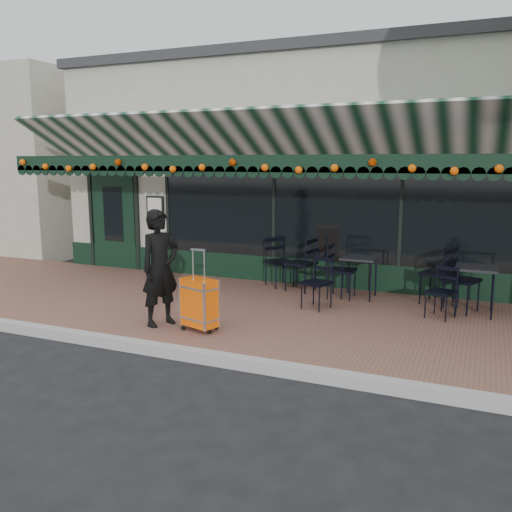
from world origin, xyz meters
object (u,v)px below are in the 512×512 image
at_px(chair_solo, 280,262).
at_px(woman, 160,268).
at_px(cafe_table_b, 360,261).
at_px(chair_b_front, 317,283).
at_px(suitcase, 199,304).
at_px(cafe_table_a, 476,271).
at_px(chair_a_front, 441,293).
at_px(chair_b_left, 301,264).
at_px(chair_b_right, 342,271).
at_px(chair_a_left, 438,274).
at_px(chair_a_right, 461,281).

bearing_deg(chair_solo, woman, -154.44).
bearing_deg(cafe_table_b, chair_b_front, -115.74).
distance_m(suitcase, cafe_table_a, 4.28).
bearing_deg(woman, suitcase, -69.27).
bearing_deg(chair_a_front, chair_b_left, -179.20).
distance_m(cafe_table_b, chair_a_front, 1.63).
relative_size(chair_b_left, chair_b_front, 1.19).
bearing_deg(chair_solo, chair_b_left, -69.49).
bearing_deg(chair_b_left, chair_b_right, 83.76).
xyz_separation_m(woman, chair_a_left, (3.58, 2.82, -0.34)).
distance_m(chair_b_front, chair_solo, 1.67).
relative_size(woman, cafe_table_b, 2.32).
bearing_deg(cafe_table_b, chair_solo, 170.25).
relative_size(chair_a_left, chair_a_right, 0.99).
relative_size(chair_a_right, chair_b_front, 1.20).
bearing_deg(chair_b_right, chair_a_front, -111.15).
bearing_deg(chair_a_right, chair_a_front, 174.65).
bearing_deg(chair_b_front, chair_a_front, 23.55).
height_order(cafe_table_a, chair_solo, chair_solo).
relative_size(suitcase, chair_b_front, 1.38).
xyz_separation_m(suitcase, chair_solo, (0.07, 2.99, 0.08)).
xyz_separation_m(chair_b_right, chair_b_front, (-0.20, -0.85, -0.06)).
bearing_deg(chair_a_front, chair_a_left, 118.22).
distance_m(suitcase, chair_b_left, 2.89).
bearing_deg(chair_b_left, chair_solo, -98.47).
bearing_deg(suitcase, chair_a_right, 54.77).
relative_size(chair_b_front, chair_solo, 0.89).
height_order(cafe_table_b, chair_a_left, chair_a_left).
bearing_deg(chair_b_left, cafe_table_b, 94.29).
relative_size(chair_a_right, chair_b_left, 1.01).
relative_size(suitcase, chair_a_right, 1.15).
bearing_deg(chair_solo, cafe_table_a, -60.46).
bearing_deg(chair_b_right, chair_b_left, 73.24).
xyz_separation_m(chair_a_front, chair_b_front, (-1.88, -0.21, 0.02)).
height_order(woman, chair_b_right, woman).
bearing_deg(chair_a_front, suitcase, -127.34).
height_order(chair_a_left, chair_b_left, chair_a_left).
xyz_separation_m(woman, chair_b_front, (1.82, 1.72, -0.42)).
relative_size(chair_a_left, chair_a_front, 1.25).
xyz_separation_m(woman, cafe_table_a, (4.17, 2.39, -0.17)).
height_order(suitcase, chair_a_front, suitcase).
relative_size(chair_a_left, chair_b_left, 1.00).
distance_m(cafe_table_a, cafe_table_b, 1.90).
bearing_deg(cafe_table_b, cafe_table_a, -9.36).
distance_m(woman, chair_a_left, 4.57).
xyz_separation_m(chair_a_right, chair_b_front, (-2.14, -0.72, -0.08)).
xyz_separation_m(chair_b_left, chair_b_front, (0.63, -1.09, -0.08)).
xyz_separation_m(woman, suitcase, (0.64, -0.02, -0.46)).
distance_m(woman, chair_b_front, 2.54).
relative_size(suitcase, chair_solo, 1.23).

